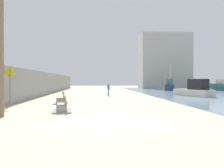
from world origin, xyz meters
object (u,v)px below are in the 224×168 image
Objects in this scene: boat_far_left at (220,85)px; person_walking at (108,88)px; pedestrian_sign at (10,82)px; bench_near at (62,108)px; bench_far at (61,101)px; boat_mid_bay at (195,90)px; boat_distant at (170,86)px.

person_walking is at bearing -137.90° from boat_far_left.
boat_far_left is 2.31× the size of pedestrian_sign.
bench_near is 1.37× the size of person_walking.
bench_far is 0.33× the size of boat_far_left.
bench_near is 0.78× the size of pedestrian_sign.
person_walking is 36.80m from boat_far_left.
boat_mid_bay is at bearing 43.28° from bench_near.
boat_far_left is (17.19, 25.71, 0.08)m from boat_mid_bay.
boat_far_left reaches higher than person_walking.
bench_near is 1.02× the size of bench_far.
boat_far_left is at bearing 46.61° from bench_far.
bench_near is at bearing -128.64° from boat_far_left.
bench_far is at bearing -123.97° from boat_distant.
pedestrian_sign reaches higher than person_walking.
boat_distant is (12.86, 16.71, -0.10)m from person_walking.
bench_near and bench_far have the same top height.
bench_far is at bearing -151.80° from boat_mid_bay.
boat_mid_bay is (10.12, -1.04, -0.18)m from person_walking.
person_walking is 21.09m from boat_distant.
person_walking is 0.57× the size of pedestrian_sign.
person_walking is 0.32× the size of boat_distant.
boat_far_left is (31.61, 33.44, 0.60)m from bench_far.
boat_far_left is at bearing 56.23° from boat_mid_bay.
bench_near is 49.35m from boat_far_left.
pedestrian_sign is at bearing -126.47° from boat_distant.
boat_distant is at bearing -151.14° from boat_far_left.
boat_mid_bay is at bearing 29.23° from pedestrian_sign.
boat_mid_bay is 0.87× the size of boat_far_left.
bench_far is at bearing 33.51° from pedestrian_sign.
bench_near is at bearing -118.16° from boat_distant.
bench_near is 0.44× the size of boat_distant.
bench_near is 18.72m from boat_mid_bay.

